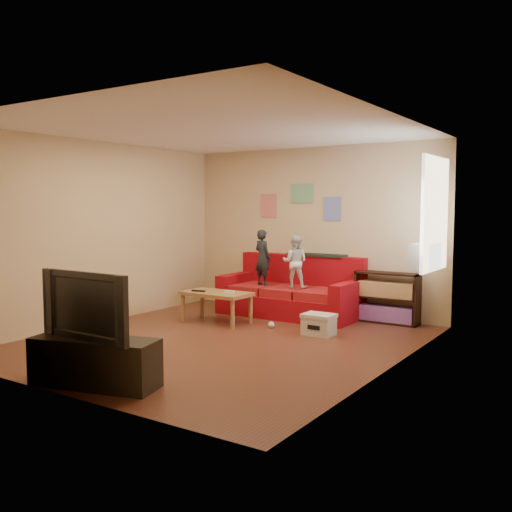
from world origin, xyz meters
The scene contains 17 objects.
room_shell centered at (0.00, 0.00, 1.35)m, with size 4.52×5.02×2.72m.
sofa centered at (-0.14, 2.08, 0.33)m, with size 2.22×1.02×0.98m.
child_a centered at (-0.59, 1.90, 0.92)m, with size 0.33×0.22×0.90m, color black.
child_b centered at (0.01, 1.90, 0.88)m, with size 0.40×0.31×0.82m, color silver.
coffee_table centered at (-0.80, 0.93, 0.40)m, with size 1.03×0.56×0.46m.
remote centered at (-1.05, 0.81, 0.47)m, with size 0.21×0.05×0.02m, color black.
game_controller centered at (-0.60, 0.98, 0.48)m, with size 0.15×0.04×0.03m, color silver.
bookshelf centered at (1.36, 2.30, 0.34)m, with size 0.95×0.29×0.76m.
window centered at (2.22, 1.65, 1.64)m, with size 0.04×1.08×1.48m, color white.
ac_unit centered at (2.10, 1.65, 1.08)m, with size 0.28×0.55×0.35m, color #B7B2A3.
artwork_left centered at (-0.85, 2.48, 1.75)m, with size 0.30×0.01×0.40m, color #D87266.
artwork_center centered at (-0.20, 2.48, 1.95)m, with size 0.42×0.01×0.32m, color #72B27F.
artwork_right centered at (0.35, 2.48, 1.70)m, with size 0.30×0.01×0.38m, color #727FCC.
file_box centered at (0.88, 1.01, 0.15)m, with size 0.42×0.32×0.29m.
tv_stand centered at (0.07, -2.15, 0.24)m, with size 1.26×0.42×0.47m, color black.
television centered at (0.07, -2.15, 0.80)m, with size 1.14×0.15×0.66m, color black.
tissue centered at (0.11, 1.04, 0.05)m, with size 0.09×0.09×0.09m, color silver.
Camera 1 is at (4.34, -5.82, 1.74)m, focal length 40.00 mm.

